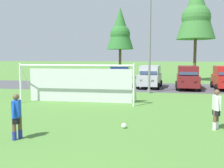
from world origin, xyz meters
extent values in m
plane|color=#518438|center=(0.00, 15.00, 0.00)|extent=(400.00, 400.00, 0.00)
cube|color=#4C4C51|center=(0.00, 23.59, 0.00)|extent=(52.00, 8.40, 0.01)
sphere|color=white|center=(1.30, 7.76, 0.11)|extent=(0.22, 0.22, 0.22)
sphere|color=black|center=(1.30, 7.76, 0.12)|extent=(0.08, 0.08, 0.08)
sphere|color=red|center=(1.36, 7.76, 0.11)|extent=(0.07, 0.07, 0.07)
cylinder|color=white|center=(1.13, 12.79, 1.22)|extent=(0.12, 0.12, 2.44)
cylinder|color=white|center=(-6.19, 12.59, 1.22)|extent=(0.12, 0.12, 2.44)
cylinder|color=white|center=(-2.53, 12.69, 2.44)|extent=(7.32, 0.33, 0.12)
cylinder|color=white|center=(1.10, 13.69, 1.34)|extent=(0.14, 1.95, 2.46)
cylinder|color=white|center=(-6.21, 13.49, 1.34)|extent=(0.14, 1.95, 2.46)
cube|color=silver|center=(-2.56, 13.69, 1.10)|extent=(6.95, 0.23, 2.20)
cylinder|color=brown|center=(4.94, 8.23, 0.40)|extent=(0.14, 0.14, 0.80)
cylinder|color=brown|center=(5.06, 8.44, 0.40)|extent=(0.14, 0.14, 0.80)
cylinder|color=white|center=(4.94, 8.23, 0.16)|extent=(0.15, 0.15, 0.32)
cylinder|color=white|center=(5.06, 8.44, 0.16)|extent=(0.15, 0.15, 0.32)
cube|color=black|center=(5.00, 8.33, 0.72)|extent=(0.26, 0.36, 0.28)
cube|color=silver|center=(5.00, 8.33, 1.10)|extent=(0.28, 0.41, 0.60)
sphere|color=brown|center=(5.00, 8.33, 1.53)|extent=(0.22, 0.22, 0.22)
cylinder|color=silver|center=(4.99, 8.08, 1.08)|extent=(0.12, 0.24, 0.55)
cylinder|color=silver|center=(5.01, 8.59, 1.08)|extent=(0.12, 0.24, 0.55)
cylinder|color=brown|center=(-2.18, 5.69, 0.40)|extent=(0.14, 0.14, 0.80)
cylinder|color=brown|center=(-2.27, 5.45, 0.40)|extent=(0.14, 0.14, 0.80)
cylinder|color=#232D99|center=(-2.18, 5.69, 0.16)|extent=(0.15, 0.15, 0.32)
cylinder|color=#232D99|center=(-2.27, 5.45, 0.16)|extent=(0.15, 0.15, 0.32)
cube|color=black|center=(-2.23, 5.57, 0.72)|extent=(0.30, 0.39, 0.28)
cube|color=blue|center=(-2.23, 5.57, 1.10)|extent=(0.33, 0.43, 0.60)
sphere|color=brown|center=(-2.23, 5.57, 1.53)|extent=(0.22, 0.22, 0.22)
cylinder|color=blue|center=(-2.26, 5.82, 1.08)|extent=(0.15, 0.25, 0.55)
cylinder|color=blue|center=(-2.20, 5.32, 1.08)|extent=(0.15, 0.25, 0.55)
cube|color=silver|center=(-5.05, 23.89, 0.70)|extent=(1.88, 4.23, 0.76)
cube|color=silver|center=(-5.05, 24.04, 1.40)|extent=(1.70, 2.13, 0.64)
cube|color=#28384C|center=(-5.03, 23.07, 1.38)|extent=(1.54, 0.34, 0.55)
cube|color=#28384C|center=(-4.21, 24.06, 1.40)|extent=(0.07, 1.79, 0.45)
cube|color=white|center=(-4.51, 21.84, 0.75)|extent=(0.28, 0.09, 0.20)
cube|color=white|center=(-5.50, 21.82, 0.75)|extent=(0.28, 0.09, 0.20)
cube|color=#B21414|center=(-4.59, 25.96, 0.75)|extent=(0.28, 0.09, 0.20)
cube|color=#B21414|center=(-5.58, 25.94, 0.75)|extent=(0.28, 0.09, 0.20)
cylinder|color=black|center=(-4.12, 22.61, 0.32)|extent=(0.25, 0.64, 0.64)
cylinder|color=black|center=(-5.92, 22.57, 0.32)|extent=(0.25, 0.64, 0.64)
cylinder|color=black|center=(-4.17, 25.21, 0.32)|extent=(0.25, 0.64, 0.64)
cylinder|color=black|center=(-5.97, 25.18, 0.32)|extent=(0.25, 0.64, 0.64)
cube|color=navy|center=(-1.56, 24.01, 0.82)|extent=(2.24, 4.73, 1.00)
cube|color=navy|center=(-1.58, 24.21, 1.74)|extent=(1.97, 3.12, 0.84)
cube|color=#28384C|center=(-1.47, 22.80, 1.72)|extent=(1.64, 0.50, 0.71)
cube|color=#28384C|center=(-0.70, 24.28, 1.74)|extent=(0.23, 2.55, 0.59)
cube|color=white|center=(-0.87, 21.80, 0.87)|extent=(0.29, 0.10, 0.20)
cube|color=white|center=(-1.91, 21.72, 0.87)|extent=(0.29, 0.10, 0.20)
cube|color=#B21414|center=(-1.21, 26.31, 0.87)|extent=(0.29, 0.10, 0.20)
cube|color=#B21414|center=(-2.25, 26.23, 0.87)|extent=(0.29, 0.10, 0.20)
cylinder|color=black|center=(-0.51, 22.66, 0.32)|extent=(0.29, 0.66, 0.64)
cylinder|color=black|center=(-2.40, 22.52, 0.32)|extent=(0.29, 0.66, 0.64)
cylinder|color=black|center=(-0.72, 25.51, 0.32)|extent=(0.29, 0.66, 0.64)
cylinder|color=black|center=(-2.62, 25.36, 0.32)|extent=(0.29, 0.66, 0.64)
cube|color=#B2B2BC|center=(1.55, 22.98, 0.82)|extent=(2.22, 4.72, 1.00)
cube|color=#B2B2BC|center=(1.57, 23.18, 1.74)|extent=(1.96, 3.12, 0.84)
cube|color=#28384C|center=(1.47, 21.76, 1.72)|extent=(1.64, 0.49, 0.71)
cube|color=#28384C|center=(2.45, 23.11, 1.74)|extent=(0.22, 2.55, 0.59)
cube|color=white|center=(1.91, 20.69, 0.87)|extent=(0.28, 0.10, 0.20)
cube|color=white|center=(0.87, 20.76, 0.87)|extent=(0.28, 0.10, 0.20)
cube|color=#B21414|center=(2.23, 25.19, 0.87)|extent=(0.28, 0.10, 0.20)
cube|color=#B21414|center=(1.19, 25.27, 0.87)|extent=(0.28, 0.10, 0.20)
cylinder|color=black|center=(2.40, 21.49, 0.32)|extent=(0.28, 0.66, 0.64)
cylinder|color=black|center=(0.50, 21.62, 0.32)|extent=(0.28, 0.66, 0.64)
cylinder|color=black|center=(2.60, 24.33, 0.32)|extent=(0.28, 0.66, 0.64)
cylinder|color=black|center=(0.71, 24.47, 0.32)|extent=(0.28, 0.66, 0.64)
cube|color=maroon|center=(5.06, 22.47, 0.82)|extent=(2.04, 4.66, 1.00)
cube|color=maroon|center=(5.06, 22.67, 1.74)|extent=(1.84, 3.05, 0.84)
cube|color=#28384C|center=(5.02, 21.25, 1.72)|extent=(1.63, 0.43, 0.71)
cube|color=#28384C|center=(5.95, 22.64, 1.74)|extent=(0.12, 2.55, 0.59)
cube|color=white|center=(5.51, 20.20, 0.87)|extent=(0.28, 0.09, 0.20)
cube|color=white|center=(4.47, 20.23, 0.87)|extent=(0.28, 0.09, 0.20)
cube|color=#B21414|center=(5.65, 24.71, 0.87)|extent=(0.28, 0.09, 0.20)
cube|color=#B21414|center=(4.60, 24.75, 0.87)|extent=(0.28, 0.09, 0.20)
cylinder|color=black|center=(5.96, 21.02, 0.32)|extent=(0.26, 0.65, 0.64)
cylinder|color=black|center=(4.06, 21.08, 0.32)|extent=(0.26, 0.65, 0.64)
cylinder|color=black|center=(6.05, 23.87, 0.32)|extent=(0.26, 0.65, 0.64)
cylinder|color=black|center=(4.15, 23.93, 0.32)|extent=(0.26, 0.65, 0.64)
cube|color=white|center=(7.84, 20.57, 0.87)|extent=(0.28, 0.09, 0.20)
cube|color=#B21414|center=(7.99, 25.09, 0.87)|extent=(0.28, 0.09, 0.20)
cylinder|color=black|center=(7.44, 21.42, 0.32)|extent=(0.26, 0.65, 0.64)
cylinder|color=black|center=(7.54, 24.27, 0.32)|extent=(0.26, 0.65, 0.64)
cylinder|color=brown|center=(-3.14, 33.37, 2.05)|extent=(0.36, 0.36, 4.11)
cone|color=#2D702D|center=(-3.14, 33.37, 6.98)|extent=(3.70, 3.70, 5.75)
sphere|color=#2D702D|center=(-3.14, 33.37, 6.12)|extent=(2.77, 2.77, 2.77)
cylinder|color=brown|center=(6.66, 31.61, 2.62)|extent=(0.36, 0.36, 5.25)
cone|color=#387533|center=(6.66, 31.61, 8.92)|extent=(4.72, 4.72, 7.34)
sphere|color=#387533|center=(6.66, 31.61, 7.82)|extent=(3.54, 3.54, 3.54)
cylinder|color=slate|center=(1.71, 18.98, 4.05)|extent=(0.18, 0.18, 8.10)
cylinder|color=slate|center=(1.71, 18.98, 0.15)|extent=(0.32, 0.32, 0.30)
camera|label=1|loc=(2.89, -2.74, 2.90)|focal=41.98mm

